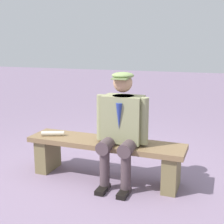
# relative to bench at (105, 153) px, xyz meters

# --- Properties ---
(ground_plane) EXTENTS (30.00, 30.00, 0.00)m
(ground_plane) POSITION_rel_bench_xyz_m (0.00, 0.00, -0.33)
(ground_plane) COLOR slate
(bench) EXTENTS (1.87, 0.44, 0.47)m
(bench) POSITION_rel_bench_xyz_m (0.00, 0.00, 0.00)
(bench) COLOR brown
(bench) RESTS_ON ground
(seated_man) EXTENTS (0.61, 0.57, 1.28)m
(seated_man) POSITION_rel_bench_xyz_m (-0.22, 0.06, 0.39)
(seated_man) COLOR gray
(seated_man) RESTS_ON ground
(rolled_magazine) EXTENTS (0.28, 0.16, 0.06)m
(rolled_magazine) POSITION_rel_bench_xyz_m (0.67, 0.05, 0.18)
(rolled_magazine) COLOR beige
(rolled_magazine) RESTS_ON bench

